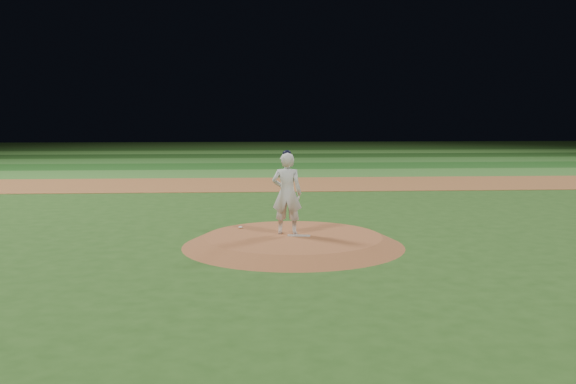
{
  "coord_description": "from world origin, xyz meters",
  "views": [
    {
      "loc": [
        -1.14,
        -15.61,
        3.25
      ],
      "look_at": [
        0.0,
        2.0,
        1.1
      ],
      "focal_mm": 40.0,
      "sensor_mm": 36.0,
      "label": 1
    }
  ],
  "objects": [
    {
      "name": "rosin_bag",
      "position": [
        -1.31,
        1.11,
        0.28
      ],
      "size": [
        0.11,
        0.11,
        0.06
      ],
      "primitive_type": "ellipsoid",
      "color": "silver",
      "rests_on": "pitchers_mound"
    },
    {
      "name": "pitchers_mound",
      "position": [
        0.0,
        0.0,
        0.12
      ],
      "size": [
        5.5,
        5.5,
        0.25
      ],
      "primitive_type": "cone",
      "color": "#97552F",
      "rests_on": "ground"
    },
    {
      "name": "outfield_stripe_4",
      "position": [
        0.0,
        39.5,
        0.01
      ],
      "size": [
        70.0,
        5.0,
        0.02
      ],
      "primitive_type": "cube",
      "color": "#3C792C",
      "rests_on": "ground"
    },
    {
      "name": "infield_dirt_band",
      "position": [
        0.0,
        14.0,
        0.01
      ],
      "size": [
        70.0,
        6.0,
        0.02
      ],
      "primitive_type": "cube",
      "color": "brown",
      "rests_on": "ground"
    },
    {
      "name": "pitcher_on_mound",
      "position": [
        -0.14,
        0.25,
        1.29
      ],
      "size": [
        0.83,
        0.63,
        2.11
      ],
      "color": "silver",
      "rests_on": "pitchers_mound"
    },
    {
      "name": "outfield_stripe_1",
      "position": [
        0.0,
        24.5,
        0.01
      ],
      "size": [
        70.0,
        5.0,
        0.02
      ],
      "primitive_type": "cube",
      "color": "#1A4B18",
      "rests_on": "ground"
    },
    {
      "name": "outfield_stripe_5",
      "position": [
        0.0,
        44.5,
        0.01
      ],
      "size": [
        70.0,
        5.0,
        0.02
      ],
      "primitive_type": "cube",
      "color": "#204B18",
      "rests_on": "ground"
    },
    {
      "name": "pitching_rubber",
      "position": [
        0.14,
        -0.07,
        0.26
      ],
      "size": [
        0.58,
        0.23,
        0.03
      ],
      "primitive_type": "cube",
      "rotation": [
        0.0,
        0.0,
        -0.17
      ],
      "color": "silver",
      "rests_on": "pitchers_mound"
    },
    {
      "name": "outfield_stripe_2",
      "position": [
        0.0,
        29.5,
        0.01
      ],
      "size": [
        70.0,
        5.0,
        0.02
      ],
      "primitive_type": "cube",
      "color": "#2E6324",
      "rests_on": "ground"
    },
    {
      "name": "ground",
      "position": [
        0.0,
        0.0,
        0.0
      ],
      "size": [
        120.0,
        120.0,
        0.0
      ],
      "primitive_type": "plane",
      "color": "#264F19",
      "rests_on": "ground"
    },
    {
      "name": "outfield_stripe_0",
      "position": [
        0.0,
        19.5,
        0.01
      ],
      "size": [
        70.0,
        5.0,
        0.02
      ],
      "primitive_type": "cube",
      "color": "#356D27",
      "rests_on": "ground"
    },
    {
      "name": "outfield_stripe_3",
      "position": [
        0.0,
        34.5,
        0.01
      ],
      "size": [
        70.0,
        5.0,
        0.02
      ],
      "primitive_type": "cube",
      "color": "#194014",
      "rests_on": "ground"
    }
  ]
}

